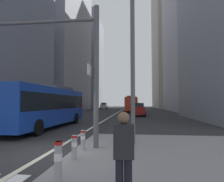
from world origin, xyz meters
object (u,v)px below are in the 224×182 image
at_px(street_lamp_post, 132,32).
at_px(bollard_left, 58,160).
at_px(pedestrian_waiting, 124,152).
at_px(city_bus_blue_oncoming, 47,105).
at_px(bollard_right, 74,146).
at_px(city_bus_red_receding, 131,103).
at_px(car_oncoming_mid, 104,106).
at_px(car_receding_near, 138,109).
at_px(traffic_signal_gantry, 52,54).
at_px(bollard_back, 83,139).
at_px(car_receding_far, 137,106).

bearing_deg(street_lamp_post, bollard_left, -110.52).
bearing_deg(pedestrian_waiting, city_bus_blue_oncoming, 120.87).
height_order(street_lamp_post, bollard_right, street_lamp_post).
distance_m(city_bus_red_receding, street_lamp_post, 34.43).
height_order(city_bus_red_receding, car_oncoming_mid, city_bus_red_receding).
bearing_deg(bollard_right, street_lamp_post, 54.05).
xyz_separation_m(car_receding_near, bollard_left, (-2.31, -25.34, -0.32)).
distance_m(traffic_signal_gantry, bollard_back, 3.84).
bearing_deg(car_oncoming_mid, bollard_left, -82.15).
bearing_deg(traffic_signal_gantry, city_bus_blue_oncoming, 116.25).
relative_size(city_bus_blue_oncoming, car_oncoming_mid, 2.40).
bearing_deg(bollard_left, car_receding_far, 87.45).
xyz_separation_m(city_bus_blue_oncoming, street_lamp_post, (6.85, -5.88, 3.45)).
relative_size(car_receding_near, bollard_right, 5.53).
relative_size(car_receding_far, traffic_signal_gantry, 0.74).
relative_size(street_lamp_post, bollard_left, 8.47).
distance_m(traffic_signal_gantry, bollard_right, 4.17).
height_order(car_receding_near, bollard_right, car_receding_near).
height_order(city_bus_blue_oncoming, traffic_signal_gantry, traffic_signal_gantry).
xyz_separation_m(city_bus_blue_oncoming, bollard_back, (4.88, -7.24, -1.26)).
relative_size(city_bus_red_receding, street_lamp_post, 1.35).
bearing_deg(car_receding_far, traffic_signal_gantry, -94.50).
xyz_separation_m(city_bus_red_receding, bollard_left, (-0.96, -38.81, -1.16)).
distance_m(car_receding_far, traffic_signal_gantry, 55.97).
relative_size(city_bus_red_receding, traffic_signal_gantry, 1.80).
relative_size(city_bus_red_receding, car_receding_far, 2.45).
relative_size(car_oncoming_mid, pedestrian_waiting, 2.73).
distance_m(car_receding_far, pedestrian_waiting, 60.08).
distance_m(city_bus_blue_oncoming, pedestrian_waiting, 13.12).
height_order(street_lamp_post, pedestrian_waiting, street_lamp_post).
bearing_deg(bollard_back, pedestrian_waiting, -65.30).
bearing_deg(pedestrian_waiting, car_receding_far, 88.99).
bearing_deg(car_receding_far, pedestrian_waiting, -91.01).
bearing_deg(traffic_signal_gantry, bollard_left, -63.88).
relative_size(car_receding_far, street_lamp_post, 0.55).
height_order(bollard_left, pedestrian_waiting, pedestrian_waiting).
xyz_separation_m(traffic_signal_gantry, bollard_right, (1.53, -1.64, -3.52)).
bearing_deg(car_receding_far, city_bus_red_receding, -94.71).
height_order(city_bus_red_receding, car_receding_far, city_bus_red_receding).
xyz_separation_m(car_receding_near, car_receding_far, (0.33, 33.93, 0.00)).
height_order(city_bus_blue_oncoming, bollard_left, city_bus_blue_oncoming).
bearing_deg(city_bus_red_receding, city_bus_blue_oncoming, -102.13).
xyz_separation_m(car_oncoming_mid, car_receding_far, (10.47, 2.56, -0.00)).
bearing_deg(car_receding_near, street_lamp_post, -91.67).
xyz_separation_m(city_bus_blue_oncoming, city_bus_red_receding, (6.10, 28.37, -0.00)).
height_order(car_receding_near, street_lamp_post, street_lamp_post).
xyz_separation_m(street_lamp_post, bollard_back, (-1.97, -1.36, -4.71)).
height_order(car_receding_near, car_receding_far, same).
xyz_separation_m(city_bus_red_receding, bollard_back, (-1.22, -35.61, -1.26)).
bearing_deg(car_receding_far, car_oncoming_mid, -166.28).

